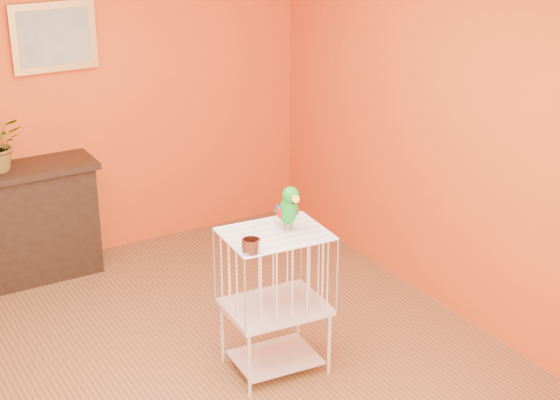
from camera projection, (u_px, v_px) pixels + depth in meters
ground at (195, 398)px, 5.02m from camera, size 4.50×4.50×0.00m
room_shell at (184, 140)px, 4.43m from camera, size 4.50×4.50×4.50m
console_cabinet at (18, 225)px, 6.28m from camera, size 1.18×0.43×0.88m
framed_picture at (54, 37)px, 6.14m from camera, size 0.62×0.04×0.50m
birdcage at (275, 300)px, 5.14m from camera, size 0.62×0.50×0.91m
feed_cup at (251, 246)px, 4.72m from camera, size 0.10×0.10×0.07m
parrot at (288, 207)px, 4.98m from camera, size 0.14×0.25×0.28m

